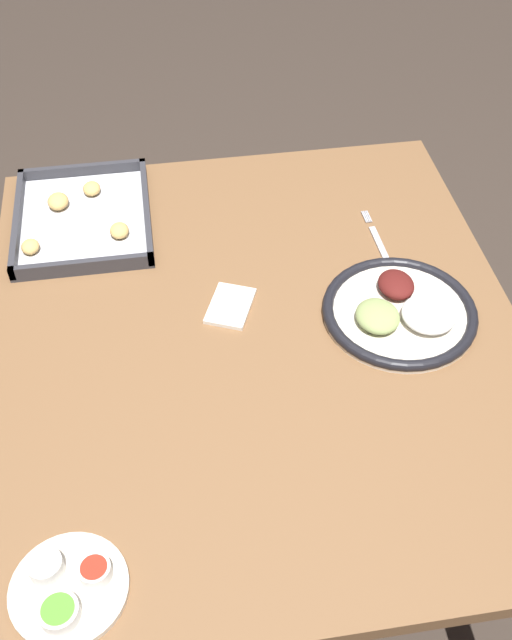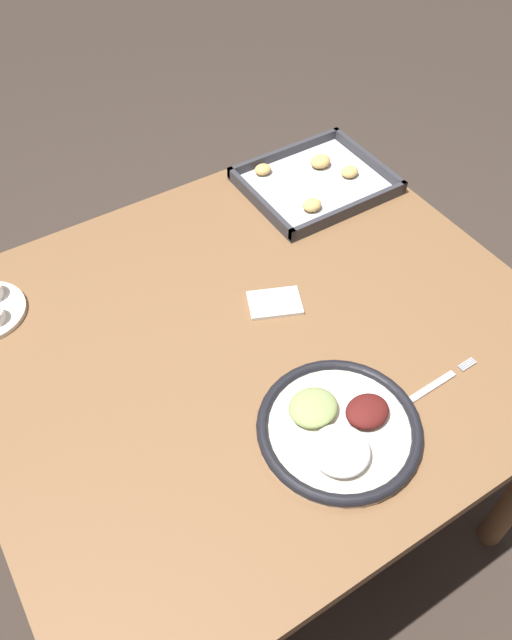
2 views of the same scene
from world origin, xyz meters
TOP-DOWN VIEW (x-y plane):
  - ground_plane at (0.00, 0.00)m, footprint 8.00×8.00m
  - dining_table at (0.00, 0.00)m, footprint 1.06×0.93m
  - dinner_plate at (-0.00, -0.26)m, footprint 0.27×0.27m
  - fork at (0.19, -0.27)m, footprint 0.20×0.02m
  - saucer_plate at (-0.42, 0.31)m, footprint 0.16×0.16m
  - baking_tray at (0.35, 0.30)m, footprint 0.32×0.27m
  - napkin at (0.07, 0.04)m, footprint 0.12×0.11m

SIDE VIEW (x-z plane):
  - ground_plane at x=0.00m, z-range 0.00..0.00m
  - dining_table at x=0.00m, z-range 0.26..1.02m
  - fork at x=0.19m, z-range 0.76..0.76m
  - napkin at x=0.07m, z-range 0.76..0.76m
  - baking_tray at x=0.35m, z-range 0.75..0.79m
  - saucer_plate at x=-0.42m, z-range 0.75..0.79m
  - dinner_plate at x=0.00m, z-range 0.75..0.79m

